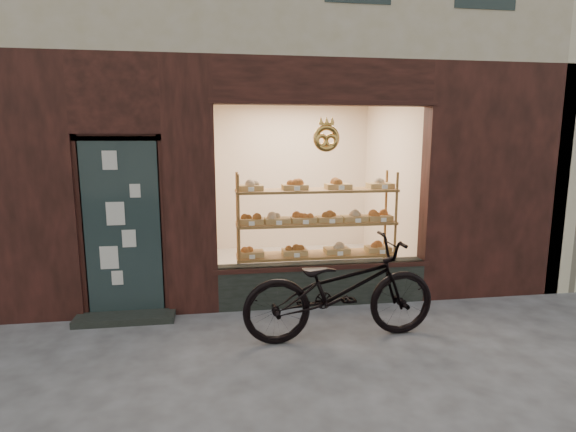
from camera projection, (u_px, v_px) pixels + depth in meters
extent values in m
plane|color=#3F3F40|center=(326.00, 396.00, 3.79)|extent=(90.00, 90.00, 0.00)
cube|color=#282B2A|center=(322.00, 283.00, 5.88)|extent=(2.70, 0.25, 0.55)
cube|color=#212E30|center=(123.00, 228.00, 5.32)|extent=(0.90, 0.04, 2.15)
cube|color=#282B2A|center=(126.00, 318.00, 5.34)|extent=(1.15, 0.35, 0.08)
torus|color=gold|center=(326.00, 138.00, 5.46)|extent=(0.33, 0.07, 0.33)
cube|color=brown|center=(315.00, 289.00, 6.33)|extent=(2.20, 0.45, 0.04)
cube|color=brown|center=(316.00, 255.00, 6.25)|extent=(2.20, 0.45, 0.03)
cube|color=brown|center=(316.00, 223.00, 6.17)|extent=(2.20, 0.45, 0.04)
cube|color=brown|center=(317.00, 190.00, 6.10)|extent=(2.20, 0.45, 0.04)
cylinder|color=brown|center=(239.00, 239.00, 5.85)|extent=(0.04, 0.04, 1.70)
cylinder|color=brown|center=(395.00, 234.00, 6.17)|extent=(0.04, 0.04, 1.70)
cylinder|color=brown|center=(238.00, 233.00, 6.23)|extent=(0.04, 0.04, 1.70)
cylinder|color=brown|center=(385.00, 229.00, 6.55)|extent=(0.04, 0.04, 1.70)
cube|color=#AC8055|center=(251.00, 253.00, 6.11)|extent=(0.34, 0.24, 0.07)
sphere|color=#A5592B|center=(251.00, 247.00, 6.09)|extent=(0.11, 0.11, 0.11)
cube|color=white|center=(252.00, 257.00, 5.93)|extent=(0.07, 0.01, 0.05)
cube|color=#AC8055|center=(295.00, 252.00, 6.20)|extent=(0.34, 0.24, 0.07)
sphere|color=brown|center=(295.00, 246.00, 6.18)|extent=(0.11, 0.11, 0.11)
cube|color=white|center=(297.00, 255.00, 6.02)|extent=(0.08, 0.01, 0.05)
cube|color=#AC8055|center=(337.00, 250.00, 6.28)|extent=(0.34, 0.24, 0.07)
sphere|color=tan|center=(337.00, 244.00, 6.27)|extent=(0.11, 0.11, 0.11)
cube|color=white|center=(340.00, 254.00, 6.10)|extent=(0.07, 0.01, 0.05)
cube|color=#AC8055|center=(378.00, 249.00, 6.37)|extent=(0.34, 0.24, 0.07)
sphere|color=#A5592B|center=(378.00, 243.00, 6.36)|extent=(0.11, 0.11, 0.11)
cube|color=white|center=(382.00, 252.00, 6.19)|extent=(0.08, 0.01, 0.05)
cube|color=#AC8055|center=(251.00, 221.00, 6.03)|extent=(0.34, 0.24, 0.07)
sphere|color=brown|center=(251.00, 215.00, 6.02)|extent=(0.11, 0.11, 0.11)
cube|color=white|center=(252.00, 224.00, 5.85)|extent=(0.07, 0.01, 0.06)
cube|color=#AC8055|center=(277.00, 220.00, 6.08)|extent=(0.34, 0.24, 0.07)
sphere|color=tan|center=(277.00, 214.00, 6.07)|extent=(0.11, 0.11, 0.11)
cube|color=white|center=(279.00, 223.00, 5.90)|extent=(0.08, 0.01, 0.06)
cube|color=#AC8055|center=(303.00, 220.00, 6.14)|extent=(0.34, 0.24, 0.07)
sphere|color=#A5592B|center=(303.00, 213.00, 6.12)|extent=(0.11, 0.11, 0.11)
cube|color=white|center=(306.00, 222.00, 5.96)|extent=(0.07, 0.01, 0.06)
cube|color=#AC8055|center=(329.00, 219.00, 6.19)|extent=(0.34, 0.24, 0.07)
sphere|color=brown|center=(329.00, 213.00, 6.18)|extent=(0.11, 0.11, 0.11)
cube|color=white|center=(332.00, 221.00, 6.01)|extent=(0.07, 0.01, 0.06)
cube|color=#AC8055|center=(354.00, 218.00, 6.24)|extent=(0.34, 0.24, 0.07)
sphere|color=tan|center=(354.00, 212.00, 6.23)|extent=(0.11, 0.11, 0.11)
cube|color=white|center=(358.00, 221.00, 6.06)|extent=(0.08, 0.01, 0.06)
cube|color=#AC8055|center=(379.00, 218.00, 6.30)|extent=(0.34, 0.24, 0.07)
sphere|color=#A5592B|center=(379.00, 212.00, 6.28)|extent=(0.11, 0.11, 0.11)
cube|color=white|center=(384.00, 220.00, 6.12)|extent=(0.08, 0.01, 0.06)
cube|color=#AC8055|center=(250.00, 188.00, 5.95)|extent=(0.34, 0.24, 0.07)
sphere|color=tan|center=(250.00, 181.00, 5.94)|extent=(0.11, 0.11, 0.11)
cube|color=white|center=(251.00, 189.00, 5.77)|extent=(0.07, 0.01, 0.06)
cube|color=#AC8055|center=(295.00, 187.00, 6.04)|extent=(0.34, 0.24, 0.07)
sphere|color=#A5592B|center=(295.00, 181.00, 6.03)|extent=(0.11, 0.11, 0.11)
cube|color=white|center=(297.00, 188.00, 5.86)|extent=(0.08, 0.01, 0.06)
cube|color=#AC8055|center=(338.00, 186.00, 6.13)|extent=(0.34, 0.24, 0.07)
sphere|color=brown|center=(338.00, 180.00, 6.12)|extent=(0.11, 0.11, 0.11)
cube|color=white|center=(342.00, 188.00, 5.95)|extent=(0.07, 0.01, 0.06)
cube|color=#AC8055|center=(380.00, 186.00, 6.22)|extent=(0.34, 0.24, 0.07)
sphere|color=tan|center=(380.00, 180.00, 6.20)|extent=(0.11, 0.11, 0.11)
cube|color=white|center=(385.00, 187.00, 6.04)|extent=(0.08, 0.01, 0.06)
imported|color=black|center=(340.00, 289.00, 4.81)|extent=(2.14, 0.82, 1.11)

